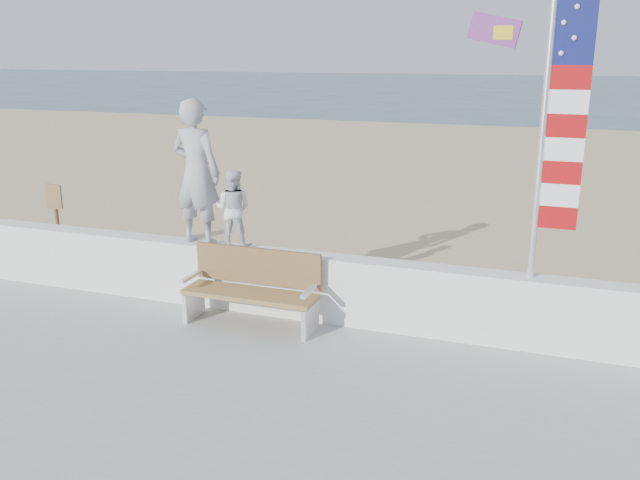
# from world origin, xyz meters

# --- Properties ---
(ground) EXTENTS (220.00, 220.00, 0.00)m
(ground) POSITION_xyz_m (0.00, 0.00, 0.00)
(ground) COLOR #2D495A
(ground) RESTS_ON ground
(sand) EXTENTS (90.00, 40.00, 0.08)m
(sand) POSITION_xyz_m (0.00, 9.00, 0.04)
(sand) COLOR tan
(sand) RESTS_ON ground
(seawall) EXTENTS (30.00, 0.35, 0.90)m
(seawall) POSITION_xyz_m (0.00, 2.00, 0.63)
(seawall) COLOR white
(seawall) RESTS_ON boardwalk
(adult) EXTENTS (0.79, 0.57, 2.02)m
(adult) POSITION_xyz_m (-1.68, 2.00, 2.09)
(adult) COLOR #A0A0A6
(adult) RESTS_ON seawall
(child) EXTENTS (0.57, 0.47, 1.08)m
(child) POSITION_xyz_m (-1.14, 2.00, 1.62)
(child) COLOR silver
(child) RESTS_ON seawall
(bench) EXTENTS (1.80, 0.57, 1.00)m
(bench) POSITION_xyz_m (-0.66, 1.55, 0.69)
(bench) COLOR #9B7843
(bench) RESTS_ON boardwalk
(flag) EXTENTS (0.50, 0.08, 3.50)m
(flag) POSITION_xyz_m (2.94, 2.00, 2.99)
(flag) COLOR white
(flag) RESTS_ON seawall
(parafoil_kite) EXTENTS (0.89, 0.24, 0.61)m
(parafoil_kite) POSITION_xyz_m (1.81, 6.11, 4.04)
(parafoil_kite) COLOR red
(parafoil_kite) RESTS_ON ground
(sign) EXTENTS (0.32, 0.07, 1.46)m
(sign) POSITION_xyz_m (-5.00, 2.94, 0.94)
(sign) COLOR brown
(sign) RESTS_ON sand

